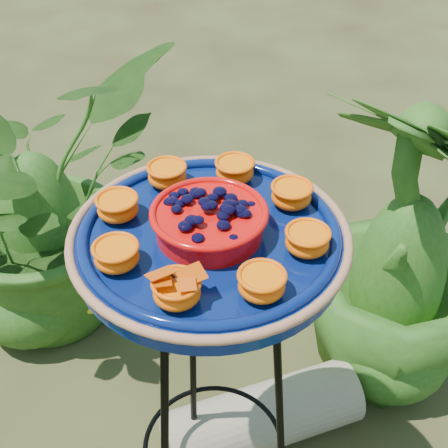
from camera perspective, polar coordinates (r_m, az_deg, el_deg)
The scene contains 5 objects.
tripod_stand at distance 1.45m, azimuth -1.08°, elevation -14.18°, with size 0.46×0.46×0.98m.
feeder_dish at distance 1.14m, azimuth -1.34°, elevation -0.97°, with size 0.65×0.65×0.12m.
driftwood_log at distance 2.00m, azimuth 3.49°, elevation -17.22°, with size 0.20×0.20×0.60m, color gray.
shrub_back_left at distance 2.21m, azimuth -16.74°, elevation 2.58°, with size 0.91×0.79×1.01m, color #214A13.
shrub_back_right at distance 1.96m, azimuth 16.19°, elevation -2.09°, with size 0.58×0.58×1.04m, color #214A13.
Camera 1 is at (0.04, -0.93, 1.75)m, focal length 50.00 mm.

